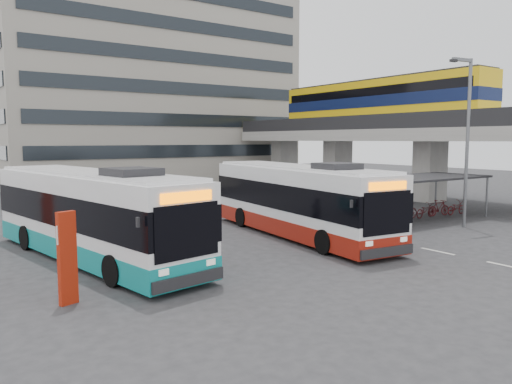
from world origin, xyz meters
TOP-DOWN VIEW (x-y plane):
  - ground at (0.00, 0.00)m, footprint 120.00×120.00m
  - viaduct at (17.00, 12.78)m, footprint 8.00×32.00m
  - bike_shelter at (8.50, 3.00)m, footprint 10.00×4.00m
  - office_block at (6.00, 36.00)m, footprint 30.00×15.00m
  - road_markings at (2.50, -3.00)m, footprint 0.15×7.60m
  - bus_main at (-0.12, 3.16)m, footprint 4.07×12.74m
  - bus_teal at (-9.86, 4.03)m, footprint 4.74×12.92m
  - pedestrian at (-5.03, 5.47)m, footprint 0.66×0.67m
  - lamp_post at (8.69, -0.17)m, footprint 1.57×0.38m
  - sign_totem_south at (-12.10, -1.09)m, footprint 0.57×0.33m

SIDE VIEW (x-z plane):
  - ground at x=0.00m, z-range 0.00..0.00m
  - road_markings at x=2.50m, z-range 0.00..0.01m
  - pedestrian at x=-5.03m, z-range 0.00..1.56m
  - bike_shelter at x=8.50m, z-range 0.09..2.63m
  - sign_totem_south at x=-12.10m, z-range 0.04..2.73m
  - bus_main at x=-0.12m, z-range -0.13..3.57m
  - bus_teal at x=-9.86m, z-range -0.13..3.61m
  - lamp_post at x=8.69m, z-range 0.63..9.55m
  - viaduct at x=17.00m, z-range 1.39..11.07m
  - office_block at x=6.00m, z-range 0.00..25.00m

